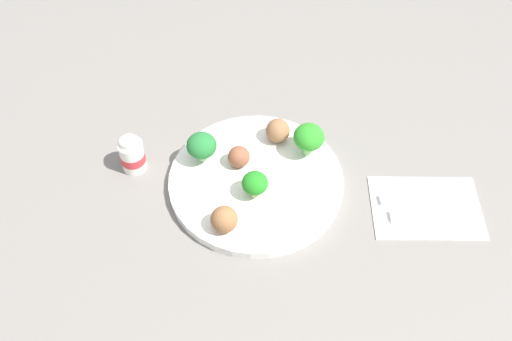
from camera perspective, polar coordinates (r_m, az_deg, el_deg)
The scene contains 12 objects.
ground_plane at distance 0.96m, azimuth -0.00°, elevation -1.36°, with size 4.00×4.00×0.00m, color slate.
plate at distance 0.96m, azimuth -0.00°, elevation -1.06°, with size 0.28×0.28×0.02m, color white.
broccoli_floret_back_right at distance 0.91m, azimuth -0.10°, elevation -1.27°, with size 0.04×0.04×0.04m.
broccoli_floret_front_left at distance 0.95m, azimuth -5.24°, elevation 2.37°, with size 0.05×0.05×0.05m.
broccoli_floret_mid_left at distance 0.96m, azimuth 5.09°, elevation 3.16°, with size 0.05×0.05×0.06m.
meatball_front_left at distance 0.99m, azimuth 2.10°, elevation 3.85°, with size 0.04×0.04×0.04m, color brown.
meatball_back_left at distance 0.95m, azimuth -1.65°, elevation 1.33°, with size 0.04×0.04×0.04m, color brown.
meatball_back_right at distance 0.88m, azimuth -3.07°, elevation -4.70°, with size 0.04×0.04×0.04m, color brown.
napkin at distance 0.97m, azimuth 16.00°, elevation -3.40°, with size 0.17×0.12×0.01m, color white.
fork at distance 0.95m, azimuth 15.80°, elevation -4.13°, with size 0.12×0.03×0.01m.
knife at distance 0.97m, azimuth 15.49°, elevation -2.41°, with size 0.15×0.04×0.01m.
yogurt_bottle at distance 0.98m, azimuth -11.78°, elevation 1.45°, with size 0.04×0.04×0.07m.
Camera 1 is at (-0.03, 0.59, 0.76)m, focal length 41.70 mm.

